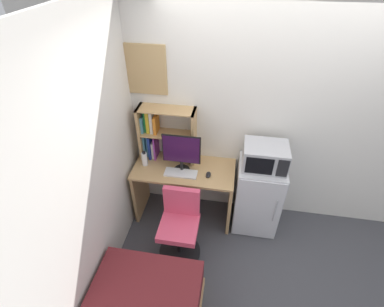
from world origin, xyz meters
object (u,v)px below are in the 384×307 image
object	(u,v)px
microwave	(265,156)
bed	(147,300)
water_bottle	(145,159)
keyboard	(181,173)
monitor	(181,152)
desk_chair	(180,228)
wall_corkboard	(141,70)
hutch_bookshelf	(159,133)
mini_fridge	(257,196)
computer_mouse	(208,175)

from	to	relation	value
microwave	bed	world-z (taller)	microwave
water_bottle	microwave	distance (m)	1.36
bed	keyboard	bearing A→B (deg)	85.11
monitor	desk_chair	bearing A→B (deg)	-82.28
water_bottle	desk_chair	size ratio (longest dim) A/B	0.22
keyboard	wall_corkboard	size ratio (longest dim) A/B	0.67
hutch_bookshelf	wall_corkboard	bearing A→B (deg)	151.99
mini_fridge	bed	xyz separation A→B (m)	(-1.00, -1.28, -0.25)
computer_mouse	mini_fridge	size ratio (longest dim) A/B	0.11
desk_chair	wall_corkboard	size ratio (longest dim) A/B	1.55
keyboard	desk_chair	size ratio (longest dim) A/B	0.44
monitor	microwave	xyz separation A→B (m)	(0.90, 0.05, 0.02)
monitor	mini_fridge	xyz separation A→B (m)	(0.90, 0.05, -0.58)
hutch_bookshelf	microwave	size ratio (longest dim) A/B	1.44
keyboard	mini_fridge	distance (m)	0.96
monitor	computer_mouse	world-z (taller)	monitor
keyboard	wall_corkboard	bearing A→B (deg)	141.85
bed	hutch_bookshelf	bearing A→B (deg)	97.79
monitor	water_bottle	size ratio (longest dim) A/B	2.53
keyboard	computer_mouse	size ratio (longest dim) A/B	3.62
hutch_bookshelf	mini_fridge	size ratio (longest dim) A/B	0.72
monitor	desk_chair	size ratio (longest dim) A/B	0.56
microwave	mini_fridge	bearing A→B (deg)	-90.11
microwave	wall_corkboard	world-z (taller)	wall_corkboard
keyboard	computer_mouse	world-z (taller)	computer_mouse
mini_fridge	monitor	bearing A→B (deg)	-177.07
bed	wall_corkboard	size ratio (longest dim) A/B	1.83
microwave	bed	size ratio (longest dim) A/B	0.46
water_bottle	computer_mouse	bearing A→B (deg)	-5.39
computer_mouse	bed	bearing A→B (deg)	-109.04
monitor	microwave	size ratio (longest dim) A/B	1.02
water_bottle	bed	distance (m)	1.47
water_bottle	wall_corkboard	xyz separation A→B (m)	(-0.02, 0.28, 0.96)
computer_mouse	mini_fridge	distance (m)	0.68
desk_chair	bed	world-z (taller)	desk_chair
microwave	wall_corkboard	distance (m)	1.59
keyboard	bed	distance (m)	1.31
keyboard	wall_corkboard	xyz separation A→B (m)	(-0.47, 0.37, 1.04)
hutch_bookshelf	monitor	xyz separation A→B (m)	(0.30, -0.21, -0.08)
monitor	water_bottle	world-z (taller)	monitor
microwave	computer_mouse	bearing A→B (deg)	-171.17
monitor	mini_fridge	bearing A→B (deg)	2.93
desk_chair	keyboard	bearing A→B (deg)	98.85
keyboard	bed	world-z (taller)	keyboard
desk_chair	wall_corkboard	distance (m)	1.74
computer_mouse	microwave	distance (m)	0.65
desk_chair	mini_fridge	bearing A→B (deg)	33.69
monitor	hutch_bookshelf	bearing A→B (deg)	144.48
keyboard	mini_fridge	world-z (taller)	mini_fridge
computer_mouse	water_bottle	size ratio (longest dim) A/B	0.55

